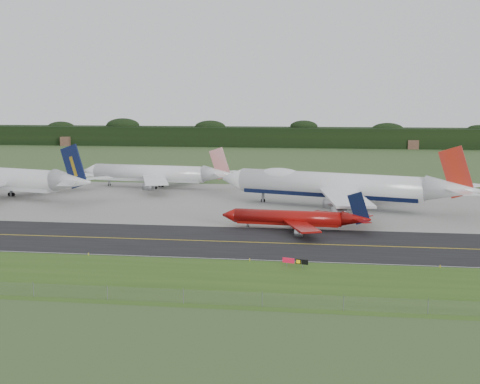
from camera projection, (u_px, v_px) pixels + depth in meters
name	position (u px, v px, depth m)	size (l,w,h in m)	color
ground	(259.00, 239.00, 147.38)	(600.00, 600.00, 0.00)	#324E24
grass_verge	(235.00, 282.00, 113.08)	(400.00, 30.00, 0.01)	#2F5117
taxiway	(257.00, 242.00, 143.46)	(400.00, 32.00, 0.02)	black
apron	(279.00, 203.00, 197.35)	(400.00, 78.00, 0.01)	gray
taxiway_centreline	(257.00, 242.00, 143.45)	(400.00, 0.40, 0.00)	gold
taxiway_edge_line	(247.00, 260.00, 128.27)	(400.00, 0.25, 0.00)	silver
perimeter_fence	(222.00, 298.00, 100.19)	(320.00, 0.10, 320.00)	slate
horizon_treeline	(309.00, 138.00, 414.86)	(700.00, 25.00, 12.00)	black
jet_ba_747	(338.00, 186.00, 187.12)	(72.58, 58.76, 18.60)	white
jet_red_737	(296.00, 218.00, 157.16)	(35.38, 28.75, 9.55)	maroon
jet_navy_gold	(2.00, 179.00, 206.01)	(66.94, 56.98, 17.57)	silver
jet_star_tail	(157.00, 174.00, 228.21)	(54.97, 45.68, 14.49)	white
taxiway_sign	(295.00, 261.00, 122.35)	(4.79, 1.51, 1.64)	slate
edge_marker_left	(88.00, 254.00, 131.69)	(0.16, 0.16, 0.50)	yellow
edge_marker_center	(250.00, 260.00, 127.17)	(0.16, 0.16, 0.50)	yellow
edge_marker_right	(440.00, 266.00, 122.22)	(0.16, 0.16, 0.50)	yellow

